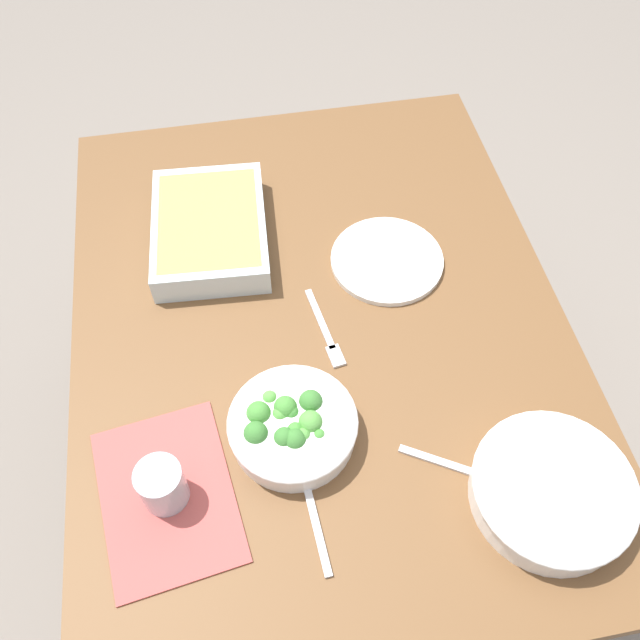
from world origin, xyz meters
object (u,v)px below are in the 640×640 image
Objects in this scene: baking_dish at (210,228)px; spoon_by_stew at (468,471)px; spoon_by_broccoli at (311,503)px; fork_on_table at (326,333)px; drink_cup at (163,487)px; stew_bowl at (552,490)px; side_plate at (387,260)px; broccoli_bowl at (292,426)px.

spoon_by_stew is at bearing 32.11° from baking_dish.
spoon_by_broccoli reaches higher than fork_on_table.
baking_dish is 0.53m from drink_cup.
fork_on_table is at bearing 165.15° from spoon_by_broccoli.
spoon_by_broccoli is at bearing -98.79° from stew_bowl.
side_plate is 1.24× the size of fork_on_table.
stew_bowl is 0.53m from side_plate.
stew_bowl is at bearing 14.40° from side_plate.
stew_bowl reaches higher than side_plate.
broccoli_bowl is at bearing -115.64° from stew_bowl.
drink_cup is at bearing -100.67° from stew_bowl.
baking_dish reaches higher than spoon_by_stew.
baking_dish is (-0.45, -0.09, 0.00)m from broccoli_bowl.
broccoli_bowl is (-0.18, -0.37, -0.00)m from stew_bowl.
stew_bowl is 2.94× the size of drink_cup.
broccoli_bowl is 0.22m from drink_cup.
stew_bowl reaches higher than spoon_by_broccoli.
side_plate is at bearing 131.85° from drink_cup.
drink_cup is 0.48× the size of fork_on_table.
spoon_by_stew is at bearing -120.60° from stew_bowl.
broccoli_bowl is at bearing -113.50° from spoon_by_stew.
drink_cup is (-0.11, -0.58, 0.01)m from stew_bowl.
broccoli_bowl is 0.67× the size of baking_dish.
stew_bowl reaches higher than fork_on_table.
drink_cup is (0.07, -0.21, 0.01)m from broccoli_bowl.
stew_bowl is 0.13m from spoon_by_stew.
drink_cup reaches higher than spoon_by_stew.
drink_cup is at bearing -71.74° from broccoli_bowl.
side_plate is at bearing 144.23° from broccoli_bowl.
side_plate is 0.45m from spoon_by_stew.
fork_on_table is (0.27, 0.18, -0.03)m from baking_dish.
stew_bowl is at bearing 64.36° from broccoli_bowl.
baking_dish is 0.58m from spoon_by_broccoli.
stew_bowl is 0.37m from spoon_by_broccoli.
spoon_by_stew is (-0.06, -0.11, -0.03)m from stew_bowl.
spoon_by_broccoli is at bearing 4.18° from broccoli_bowl.
broccoli_bowl reaches higher than spoon_by_broccoli.
spoon_by_broccoli is at bearing 76.26° from drink_cup.
baking_dish is at bearing 167.48° from drink_cup.
drink_cup reaches higher than fork_on_table.
spoon_by_stew reaches higher than fork_on_table.
broccoli_bowl is at bearing 11.56° from baking_dish.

